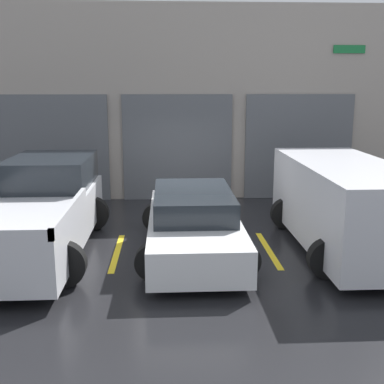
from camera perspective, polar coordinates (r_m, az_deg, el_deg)
name	(u,v)px	position (r m, az deg, el deg)	size (l,w,h in m)	color
ground_plane	(189,228)	(11.19, -0.30, -4.27)	(28.00, 28.00, 0.00)	black
shophouse_building	(184,105)	(14.00, -0.99, 10.24)	(16.74, 0.68, 5.44)	#9E9389
pickup_truck	(40,211)	(10.01, -17.54, -2.11)	(2.38, 5.11, 1.72)	silver
sedan_white	(193,223)	(9.51, 0.15, -3.66)	(2.15, 4.51, 1.22)	white
sedan_side	(346,203)	(10.02, 17.74, -1.29)	(2.32, 4.76, 1.75)	silver
parking_stripe_left	(117,252)	(9.70, -8.89, -7.08)	(0.12, 2.20, 0.01)	gold
parking_stripe_centre	(268,250)	(9.86, 9.05, -6.76)	(0.12, 2.20, 0.01)	gold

